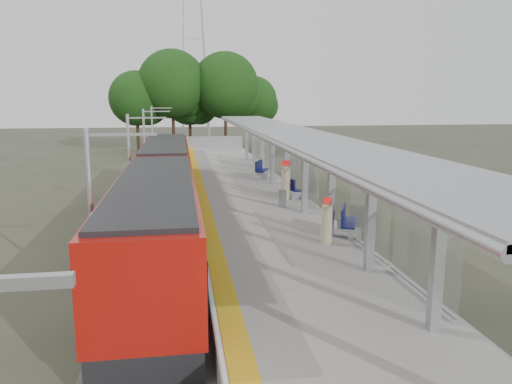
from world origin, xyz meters
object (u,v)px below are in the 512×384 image
at_px(bench_far, 261,169).
at_px(train, 163,188).
at_px(litter_bin, 282,198).
at_px(info_pillar_far, 286,182).
at_px(bench_near, 346,220).
at_px(bench_mid, 291,187).
at_px(info_pillar_near, 327,224).

bearing_deg(bench_far, train, -101.45).
height_order(bench_far, litter_bin, bench_far).
relative_size(info_pillar_far, litter_bin, 2.46).
bearing_deg(bench_near, bench_mid, 115.50).
xyz_separation_m(bench_near, litter_bin, (-1.36, 5.52, -0.21)).
bearing_deg(info_pillar_far, info_pillar_near, -84.39).
height_order(train, info_pillar_far, train).
bearing_deg(info_pillar_far, bench_near, -76.51).
relative_size(train, info_pillar_near, 16.02).
distance_m(train, info_pillar_far, 6.53).
bearing_deg(bench_mid, bench_near, -98.38).
distance_m(bench_near, info_pillar_near, 1.34).
distance_m(train, bench_far, 10.63).
bearing_deg(bench_far, bench_mid, -61.48).
relative_size(info_pillar_near, info_pillar_far, 0.84).
bearing_deg(bench_near, info_pillar_near, -118.62).
bearing_deg(train, litter_bin, -0.92).
distance_m(bench_far, litter_bin, 8.79).
height_order(bench_far, info_pillar_near, info_pillar_near).
relative_size(bench_near, bench_far, 1.02).
xyz_separation_m(bench_mid, litter_bin, (-0.92, -2.20, -0.13)).
xyz_separation_m(bench_near, info_pillar_far, (-0.81, 7.34, 0.26)).
bearing_deg(info_pillar_near, info_pillar_far, 77.41).
height_order(train, info_pillar_near, train).
height_order(train, litter_bin, train).
relative_size(train, litter_bin, 33.28).
relative_size(train, bench_near, 15.43).
height_order(info_pillar_far, litter_bin, info_pillar_far).
height_order(bench_near, info_pillar_near, info_pillar_near).
height_order(train, bench_mid, train).
bearing_deg(info_pillar_near, bench_far, 78.87).
relative_size(train, bench_mid, 17.62).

